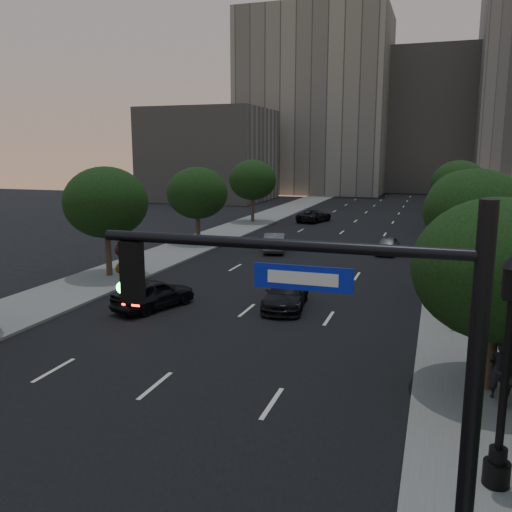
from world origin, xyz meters
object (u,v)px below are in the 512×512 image
(sedan_far_right, at_px, (388,245))
(pedestrian_c, at_px, (460,309))
(sedan_mid_left, at_px, (275,242))
(pedestrian_a, at_px, (500,370))
(pedestrian_b, at_px, (510,376))
(street_lamp, at_px, (505,382))
(sedan_near_right, at_px, (286,294))
(traffic_signal_mast, at_px, (385,437))
(sedan_near_left, at_px, (154,294))
(sedan_far_left, at_px, (314,216))

(sedan_far_right, bearing_deg, pedestrian_c, -73.49)
(sedan_mid_left, bearing_deg, pedestrian_c, 116.02)
(pedestrian_a, height_order, pedestrian_b, pedestrian_b)
(sedan_mid_left, xyz_separation_m, pedestrian_a, (13.73, -22.28, 0.33))
(street_lamp, bearing_deg, sedan_near_right, 123.55)
(street_lamp, relative_size, sedan_near_right, 1.20)
(sedan_near_right, bearing_deg, sedan_far_right, 70.78)
(sedan_near_right, bearing_deg, pedestrian_b, -49.68)
(street_lamp, xyz_separation_m, sedan_near_right, (-8.43, 12.71, -1.95))
(sedan_far_right, distance_m, pedestrian_a, 24.63)
(traffic_signal_mast, relative_size, pedestrian_a, 3.84)
(pedestrian_a, distance_m, pedestrian_b, 0.55)
(sedan_near_right, bearing_deg, sedan_near_left, -166.42)
(sedan_far_left, distance_m, pedestrian_a, 43.13)
(sedan_far_left, relative_size, sedan_far_right, 1.28)
(pedestrian_a, bearing_deg, pedestrian_c, -88.82)
(traffic_signal_mast, height_order, pedestrian_c, traffic_signal_mast)
(traffic_signal_mast, bearing_deg, sedan_near_left, 128.54)
(pedestrian_a, distance_m, pedestrian_c, 6.57)
(sedan_near_right, distance_m, pedestrian_c, 8.09)
(sedan_far_left, height_order, pedestrian_c, pedestrian_c)
(street_lamp, height_order, pedestrian_a, street_lamp)
(traffic_signal_mast, height_order, sedan_near_right, traffic_signal_mast)
(sedan_near_right, bearing_deg, traffic_signal_mast, -77.61)
(sedan_far_left, distance_m, sedan_far_right, 18.95)
(sedan_near_right, relative_size, pedestrian_b, 2.47)
(sedan_far_left, bearing_deg, pedestrian_a, 125.75)
(traffic_signal_mast, distance_m, sedan_near_right, 19.13)
(street_lamp, bearing_deg, pedestrian_b, 80.60)
(sedan_mid_left, distance_m, sedan_near_right, 15.16)
(traffic_signal_mast, xyz_separation_m, pedestrian_a, (2.59, 9.90, -2.61))
(sedan_mid_left, relative_size, pedestrian_a, 2.43)
(traffic_signal_mast, relative_size, sedan_far_right, 1.85)
(sedan_near_right, distance_m, sedan_far_right, 16.48)
(pedestrian_a, relative_size, pedestrian_b, 0.96)
(sedan_near_left, xyz_separation_m, pedestrian_a, (14.96, -5.62, 0.32))
(sedan_mid_left, relative_size, pedestrian_b, 2.33)
(sedan_far_left, relative_size, pedestrian_b, 2.54)
(sedan_near_right, height_order, pedestrian_b, pedestrian_b)
(sedan_far_right, bearing_deg, sedan_mid_left, -166.00)
(sedan_mid_left, height_order, pedestrian_a, pedestrian_a)
(sedan_near_left, height_order, pedestrian_a, pedestrian_a)
(pedestrian_a, bearing_deg, sedan_mid_left, -65.38)
(street_lamp, bearing_deg, sedan_near_left, 144.28)
(pedestrian_a, bearing_deg, sedan_near_right, -48.68)
(traffic_signal_mast, distance_m, street_lamp, 5.62)
(sedan_far_right, xyz_separation_m, pedestrian_c, (4.50, -17.52, 0.40))
(street_lamp, distance_m, sedan_near_right, 15.38)
(sedan_near_left, bearing_deg, pedestrian_c, -157.26)
(street_lamp, distance_m, sedan_mid_left, 30.21)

